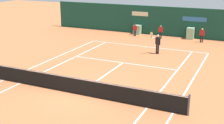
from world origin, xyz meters
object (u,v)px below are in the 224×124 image
object	(u,v)px
ball_kid_centre_post	(202,34)
ball_kid_left_post	(135,29)
player_on_baseline	(157,42)
tennis_ball_near_service_line	(127,55)
ball_kid_right_post	(161,31)
tennis_ball_mid_court	(119,64)
tennis_ball_by_sideline	(79,73)

from	to	relation	value
ball_kid_centre_post	ball_kid_left_post	bearing A→B (deg)	-8.60
player_on_baseline	tennis_ball_near_service_line	xyz separation A→B (m)	(-2.08, -1.38, -0.91)
player_on_baseline	ball_kid_centre_post	bearing A→B (deg)	-90.32
ball_kid_left_post	ball_kid_right_post	xyz separation A→B (m)	(2.70, 0.00, 0.03)
tennis_ball_mid_court	ball_kid_centre_post	bearing A→B (deg)	65.56
player_on_baseline	ball_kid_centre_post	xyz separation A→B (m)	(2.61, 5.58, -0.17)
ball_kid_left_post	tennis_ball_near_service_line	bearing A→B (deg)	94.68
player_on_baseline	tennis_ball_by_sideline	xyz separation A→B (m)	(-3.30, -6.78, -0.91)
tennis_ball_near_service_line	ball_kid_centre_post	bearing A→B (deg)	55.98
tennis_ball_near_service_line	ball_kid_left_post	bearing A→B (deg)	105.73
player_on_baseline	ball_kid_left_post	world-z (taller)	player_on_baseline
player_on_baseline	ball_kid_left_post	distance (m)	6.89
tennis_ball_by_sideline	tennis_ball_near_service_line	distance (m)	5.54
player_on_baseline	tennis_ball_by_sideline	size ratio (longest dim) A/B	26.74
tennis_ball_mid_court	ball_kid_left_post	bearing A→B (deg)	104.23
player_on_baseline	tennis_ball_mid_court	xyz separation A→B (m)	(-1.66, -3.82, -0.91)
ball_kid_left_post	tennis_ball_mid_court	xyz separation A→B (m)	(2.38, -9.40, -0.70)
tennis_ball_mid_court	tennis_ball_near_service_line	world-z (taller)	same
ball_kid_centre_post	tennis_ball_by_sideline	size ratio (longest dim) A/B	19.82
tennis_ball_mid_court	player_on_baseline	bearing A→B (deg)	66.57
ball_kid_right_post	tennis_ball_mid_court	distance (m)	9.43
ball_kid_centre_post	ball_kid_left_post	size ratio (longest dim) A/B	1.06
player_on_baseline	ball_kid_right_post	bearing A→B (deg)	-51.69
ball_kid_centre_post	tennis_ball_near_service_line	size ratio (longest dim) A/B	19.82
ball_kid_left_post	tennis_ball_by_sideline	bearing A→B (deg)	82.36
ball_kid_right_post	tennis_ball_by_sideline	xyz separation A→B (m)	(-1.96, -12.36, -0.73)
ball_kid_centre_post	ball_kid_right_post	world-z (taller)	ball_kid_centre_post
ball_kid_left_post	tennis_ball_near_service_line	size ratio (longest dim) A/B	18.66
tennis_ball_by_sideline	ball_kid_right_post	bearing A→B (deg)	80.98
player_on_baseline	tennis_ball_mid_court	bearing A→B (deg)	91.37
player_on_baseline	tennis_ball_by_sideline	distance (m)	7.60
tennis_ball_mid_court	tennis_ball_by_sideline	xyz separation A→B (m)	(-1.65, -2.96, 0.00)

